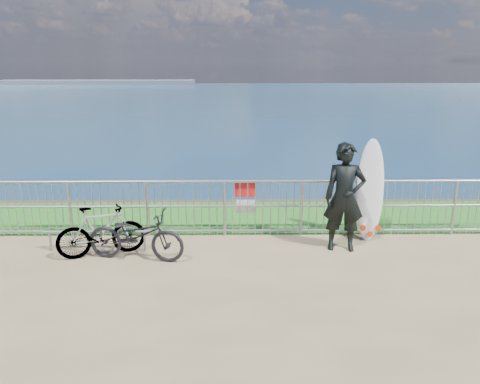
{
  "coord_description": "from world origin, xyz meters",
  "views": [
    {
      "loc": [
        -0.31,
        -7.07,
        3.33
      ],
      "look_at": [
        -0.2,
        1.2,
        1.0
      ],
      "focal_mm": 35.0,
      "sensor_mm": 36.0,
      "label": 1
    }
  ],
  "objects_px": {
    "surfer": "(345,197)",
    "bicycle_near": "(136,235)",
    "bicycle_far": "(101,231)",
    "surfboard": "(370,194)"
  },
  "relations": [
    {
      "from": "bicycle_far",
      "to": "surfboard",
      "type": "bearing_deg",
      "value": -100.31
    },
    {
      "from": "bicycle_near",
      "to": "bicycle_far",
      "type": "xyz_separation_m",
      "value": [
        -0.64,
        0.18,
        0.01
      ]
    },
    {
      "from": "bicycle_near",
      "to": "bicycle_far",
      "type": "relative_size",
      "value": 1.11
    },
    {
      "from": "surfboard",
      "to": "bicycle_far",
      "type": "relative_size",
      "value": 1.27
    },
    {
      "from": "surfboard",
      "to": "bicycle_near",
      "type": "relative_size",
      "value": 1.14
    },
    {
      "from": "surfer",
      "to": "bicycle_far",
      "type": "height_order",
      "value": "surfer"
    },
    {
      "from": "surfboard",
      "to": "bicycle_near",
      "type": "bearing_deg",
      "value": -166.99
    },
    {
      "from": "surfboard",
      "to": "bicycle_near",
      "type": "xyz_separation_m",
      "value": [
        -4.27,
        -0.99,
        -0.44
      ]
    },
    {
      "from": "surfer",
      "to": "bicycle_near",
      "type": "xyz_separation_m",
      "value": [
        -3.65,
        -0.43,
        -0.54
      ]
    },
    {
      "from": "surfer",
      "to": "bicycle_near",
      "type": "distance_m",
      "value": 3.72
    }
  ]
}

